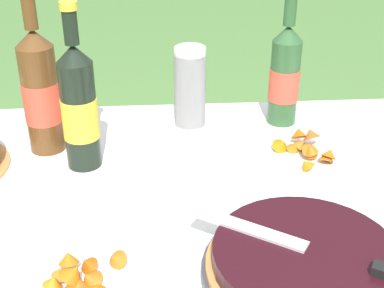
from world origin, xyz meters
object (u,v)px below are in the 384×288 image
Objects in this scene: cup_stack at (190,90)px; snack_plate_near at (308,154)px; cider_bottle_green at (285,75)px; cider_bottle_amber at (41,92)px; snack_plate_left at (78,282)px; berry_tart at (305,265)px; juice_bottle_red at (79,107)px; serving_knife at (326,253)px.

snack_plate_near is at bearing -34.26° from cup_stack.
cider_bottle_amber is (-0.55, -0.10, 0.01)m from cider_bottle_green.
cider_bottle_amber is 0.48m from snack_plate_left.
snack_plate_near reaches higher than berry_tart.
cider_bottle_amber is 1.03× the size of juice_bottle_red.
cider_bottle_green is at bearing 21.35° from juice_bottle_red.
cider_bottle_amber reaches higher than cup_stack.
serving_knife is 1.45× the size of snack_plate_left.
berry_tart is at bearing -75.24° from cup_stack.
cider_bottle_amber is (-0.46, 0.45, 0.11)m from berry_tart.
serving_knife is 0.68m from cider_bottle_amber.
serving_knife is at bearing -33.82° from berry_tart.
juice_bottle_red is at bearing -146.27° from cup_stack.
cider_bottle_amber reaches higher than snack_plate_left.
snack_plate_left is (-0.44, -0.36, -0.00)m from snack_plate_near.
juice_bottle_red is (-0.37, 0.38, 0.10)m from berry_tart.
serving_knife is 1.61× the size of cup_stack.
snack_plate_near is 0.98× the size of snack_plate_left.
juice_bottle_red is (-0.40, 0.39, 0.07)m from serving_knife.
cider_bottle_green is at bearing 52.33° from snack_plate_left.
cider_bottle_green reaches higher than cup_stack.
cider_bottle_green is 0.91× the size of cider_bottle_amber.
snack_plate_left is (-0.20, -0.53, -0.09)m from cup_stack.
cup_stack is at bearing 33.73° from juice_bottle_red.
cider_bottle_green is at bearing 95.34° from snack_plate_near.
cup_stack is (-0.16, 0.55, 0.04)m from serving_knife.
berry_tart is at bearing -45.29° from juice_bottle_red.
cup_stack reaches higher than snack_plate_near.
berry_tart is 0.55m from cup_stack.
berry_tart is 0.54m from juice_bottle_red.
juice_bottle_red is (-0.46, -0.18, 0.01)m from cider_bottle_green.
cider_bottle_green is 1.47× the size of snack_plate_near.
cider_bottle_green reaches higher than snack_plate_left.
cider_bottle_amber is at bearing 139.11° from juice_bottle_red.
snack_plate_near is (0.56, -0.09, -0.12)m from cider_bottle_amber.
juice_bottle_red is (0.09, -0.08, -0.00)m from cider_bottle_amber.
berry_tart is at bearing -0.00° from serving_knife.
cup_stack reaches higher than snack_plate_left.
cider_bottle_amber is at bearing -166.35° from cup_stack.
cider_bottle_green is at bearing 10.54° from cider_bottle_amber.
cup_stack is 0.23m from cider_bottle_green.
juice_bottle_red is at bearing 178.76° from snack_plate_near.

